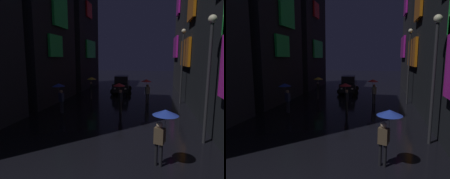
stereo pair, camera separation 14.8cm
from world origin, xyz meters
TOP-DOWN VIEW (x-y plane):
  - building_left_mid at (-7.47, 12.73)m, footprint 4.25×7.47m
  - building_left_far at (-7.49, 21.83)m, footprint 4.25×7.67m
  - building_right_far at (7.49, 21.98)m, footprint 4.25×7.95m
  - pedestrian_far_right_yellow at (-3.05, 14.26)m, footprint 0.90×0.90m
  - pedestrian_foreground_right_blue at (3.02, 3.24)m, footprint 0.90×0.90m
  - pedestrian_midstreet_centre_red at (0.32, 10.19)m, footprint 0.90×0.90m
  - pedestrian_foreground_left_red at (2.13, 13.40)m, footprint 0.90×0.90m
  - pedestrian_near_crossing_blue at (-3.82, 9.17)m, footprint 0.90×0.90m
  - car_distant at (-0.82, 18.48)m, footprint 2.48×4.26m
  - streetlamp_right_far at (5.00, 14.06)m, footprint 0.36×0.36m
  - streetlamp_right_near at (5.00, 5.68)m, footprint 0.36×0.36m

SIDE VIEW (x-z plane):
  - car_distant at x=-0.82m, z-range -0.03..1.89m
  - pedestrian_far_right_yellow at x=-3.05m, z-range 0.61..2.73m
  - pedestrian_foreground_right_blue at x=3.02m, z-range 0.61..2.73m
  - pedestrian_midstreet_centre_red at x=0.32m, z-range 0.61..2.73m
  - pedestrian_foreground_left_red at x=2.13m, z-range 0.61..2.73m
  - pedestrian_near_crossing_blue at x=-3.82m, z-range 0.61..2.73m
  - streetlamp_right_near at x=5.00m, z-range 0.70..6.39m
  - streetlamp_right_far at x=5.00m, z-range 0.72..6.99m
  - building_left_far at x=-7.49m, z-range 0.00..13.89m
  - building_right_far at x=7.49m, z-range 0.00..15.13m
  - building_left_mid at x=-7.47m, z-range 0.02..16.89m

